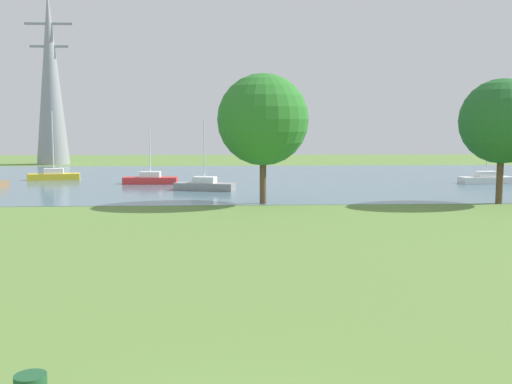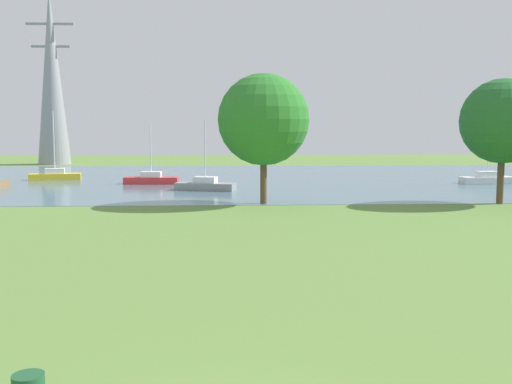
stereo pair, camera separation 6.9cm
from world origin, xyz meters
name	(u,v)px [view 2 (the right image)]	position (x,y,z in m)	size (l,w,h in m)	color
ground_plane	(229,226)	(0.00, 22.00, 0.00)	(160.00, 160.00, 0.00)	olive
water_surface	(229,179)	(0.00, 50.00, 0.01)	(140.00, 40.00, 0.02)	slate
sailboat_red	(151,179)	(-7.01, 45.16, 0.44)	(4.83, 1.61, 5.27)	red
sailboat_white	(487,179)	(23.39, 44.11, 0.46)	(4.93, 1.98, 6.34)	white
sailboat_yellow	(55,175)	(-16.90, 49.79, 0.46)	(5.00, 2.44, 6.63)	yellow
sailboat_gray	(205,185)	(-1.92, 39.35, 0.45)	(5.02, 2.69, 5.61)	gray
tree_west_near	(264,120)	(2.31, 30.90, 5.58)	(6.07, 6.07, 8.62)	brown
tree_east_far	(503,121)	(18.08, 30.12, 5.48)	(5.60, 5.60, 8.29)	brown
electricity_pylon	(52,77)	(-24.10, 74.75, 11.88)	(6.40, 4.40, 23.73)	gray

